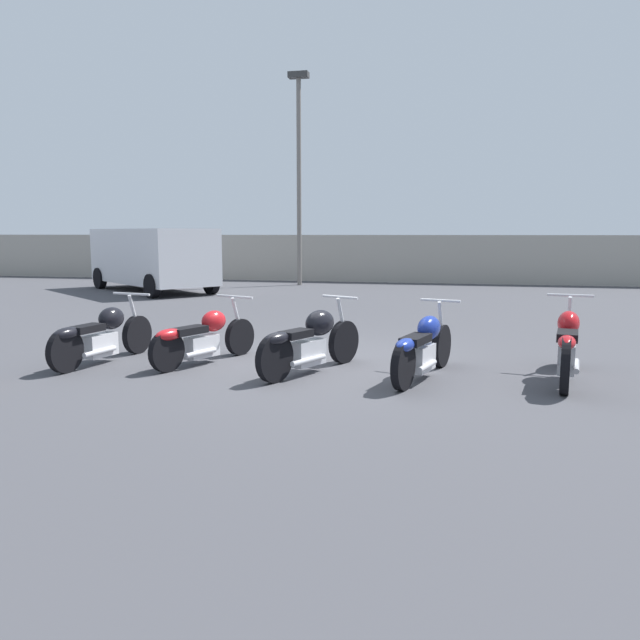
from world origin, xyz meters
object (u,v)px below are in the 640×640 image
(light_pole_left, at_px, (299,161))
(motorcycle_slot_3, at_px, (423,347))
(parked_van, at_px, (152,256))
(motorcycle_slot_1, at_px, (203,337))
(motorcycle_slot_4, at_px, (567,346))
(motorcycle_slot_0, at_px, (102,335))
(motorcycle_slot_2, at_px, (310,341))

(light_pole_left, distance_m, motorcycle_slot_3, 15.18)
(parked_van, bearing_deg, light_pole_left, -12.27)
(motorcycle_slot_1, distance_m, motorcycle_slot_3, 3.14)
(motorcycle_slot_1, distance_m, motorcycle_slot_4, 4.92)
(motorcycle_slot_0, height_order, motorcycle_slot_3, motorcycle_slot_3)
(light_pole_left, bearing_deg, motorcycle_slot_0, -87.65)
(motorcycle_slot_0, relative_size, motorcycle_slot_4, 0.92)
(motorcycle_slot_4, bearing_deg, parked_van, 147.22)
(light_pole_left, height_order, motorcycle_slot_4, light_pole_left)
(light_pole_left, xyz_separation_m, motorcycle_slot_4, (6.93, -13.46, -3.90))
(motorcycle_slot_0, xyz_separation_m, motorcycle_slot_4, (6.36, 0.30, 0.04))
(light_pole_left, height_order, motorcycle_slot_3, light_pole_left)
(light_pole_left, height_order, motorcycle_slot_2, light_pole_left)
(motorcycle_slot_2, relative_size, motorcycle_slot_4, 0.88)
(light_pole_left, bearing_deg, motorcycle_slot_3, -69.48)
(motorcycle_slot_2, bearing_deg, parked_van, 151.54)
(motorcycle_slot_3, bearing_deg, motorcycle_slot_2, -164.78)
(motorcycle_slot_0, xyz_separation_m, motorcycle_slot_3, (4.57, 0.03, 0.01))
(motorcycle_slot_1, height_order, motorcycle_slot_2, motorcycle_slot_2)
(motorcycle_slot_4, distance_m, parked_van, 14.91)
(motorcycle_slot_4, bearing_deg, motorcycle_slot_3, -161.47)
(motorcycle_slot_1, distance_m, parked_van, 11.81)
(motorcycle_slot_0, relative_size, motorcycle_slot_2, 1.05)
(motorcycle_slot_1, height_order, parked_van, parked_van)
(motorcycle_slot_2, xyz_separation_m, parked_van, (-7.65, 10.36, 0.68))
(motorcycle_slot_1, relative_size, motorcycle_slot_2, 0.97)
(light_pole_left, relative_size, motorcycle_slot_2, 3.75)
(motorcycle_slot_2, xyz_separation_m, motorcycle_slot_4, (3.28, 0.25, 0.01))
(light_pole_left, xyz_separation_m, motorcycle_slot_0, (0.56, -13.75, -3.94))
(motorcycle_slot_0, bearing_deg, parked_van, 123.92)
(motorcycle_slot_0, distance_m, motorcycle_slot_3, 4.57)
(motorcycle_slot_2, distance_m, motorcycle_slot_4, 3.29)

